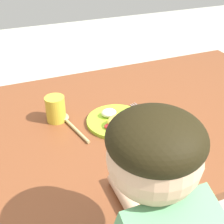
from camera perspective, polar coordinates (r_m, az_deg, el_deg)
The scene contains 5 objects.
dining_table at distance 1.21m, azimuth 5.38°, elevation -3.99°, with size 1.43×0.88×0.76m.
plate at distance 1.09m, azimuth 1.02°, elevation -1.54°, with size 0.22×0.22×0.05m.
fork at distance 1.14m, azimuth 7.40°, elevation -0.78°, with size 0.07×0.22×0.01m.
spoon at distance 1.11m, azimuth -8.41°, elevation -1.66°, with size 0.07×0.21×0.02m.
drinking_cup at distance 1.11m, azimuth -10.59°, elevation 0.56°, with size 0.07×0.07×0.09m, color gold.
Camera 1 is at (-0.48, -0.86, 1.38)m, focal length 48.56 mm.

